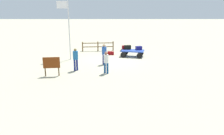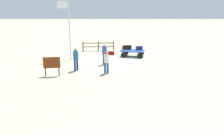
# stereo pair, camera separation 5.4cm
# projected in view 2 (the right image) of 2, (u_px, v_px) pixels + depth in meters

# --- Properties ---
(ground_plane) EXTENTS (120.00, 120.00, 0.00)m
(ground_plane) POSITION_uv_depth(u_px,v_px,m) (113.00, 60.00, 19.46)
(ground_plane) COLOR #B2AA8D
(luggage_cart) EXTENTS (2.33, 1.72, 0.61)m
(luggage_cart) POSITION_uv_depth(u_px,v_px,m) (132.00, 52.00, 20.77)
(luggage_cart) COLOR #2B49AA
(luggage_cart) RESTS_ON ground
(suitcase_grey) EXTENTS (0.66, 0.42, 0.38)m
(suitcase_grey) POSITION_uv_depth(u_px,v_px,m) (128.00, 47.00, 21.12)
(suitcase_grey) COLOR black
(suitcase_grey) RESTS_ON luggage_cart
(suitcase_dark) EXTENTS (0.62, 0.49, 0.33)m
(suitcase_dark) POSITION_uv_depth(u_px,v_px,m) (139.00, 48.00, 20.91)
(suitcase_dark) COLOR navy
(suitcase_dark) RESTS_ON luggage_cart
(suitcase_tan) EXTENTS (0.62, 0.38, 0.33)m
(suitcase_tan) POSITION_uv_depth(u_px,v_px,m) (125.00, 47.00, 21.27)
(suitcase_tan) COLOR maroon
(suitcase_tan) RESTS_ON luggage_cart
(suitcase_navy) EXTENTS (0.62, 0.34, 0.30)m
(suitcase_navy) POSITION_uv_depth(u_px,v_px,m) (111.00, 53.00, 21.62)
(suitcase_navy) COLOR maroon
(suitcase_navy) RESTS_ON ground
(worker_lead) EXTENTS (0.43, 0.43, 1.56)m
(worker_lead) POSITION_uv_depth(u_px,v_px,m) (106.00, 61.00, 15.50)
(worker_lead) COLOR navy
(worker_lead) RESTS_ON ground
(worker_trailing) EXTENTS (0.52, 0.52, 1.65)m
(worker_trailing) POSITION_uv_depth(u_px,v_px,m) (76.00, 57.00, 16.18)
(worker_trailing) COLOR navy
(worker_trailing) RESTS_ON ground
(worker_supervisor) EXTENTS (0.53, 0.53, 1.68)m
(worker_supervisor) POSITION_uv_depth(u_px,v_px,m) (104.00, 52.00, 17.92)
(worker_supervisor) COLOR navy
(worker_supervisor) RESTS_ON ground
(flagpole) EXTENTS (1.01, 0.25, 5.07)m
(flagpole) POSITION_uv_depth(u_px,v_px,m) (68.00, 24.00, 19.02)
(flagpole) COLOR silver
(flagpole) RESTS_ON ground
(signboard) EXTENTS (1.11, 0.19, 1.30)m
(signboard) POSITION_uv_depth(u_px,v_px,m) (52.00, 64.00, 14.97)
(signboard) COLOR #4C3319
(signboard) RESTS_ON ground
(wooden_fence) EXTENTS (3.30, 0.39, 0.98)m
(wooden_fence) POSITION_uv_depth(u_px,v_px,m) (98.00, 46.00, 23.34)
(wooden_fence) COLOR brown
(wooden_fence) RESTS_ON ground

